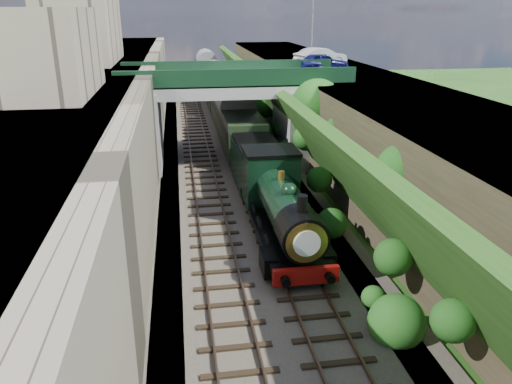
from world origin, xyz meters
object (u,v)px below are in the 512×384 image
tree (318,107)px  car_blue (323,62)px  locomotive (281,208)px  lamppost (313,25)px  road_bridge (240,109)px  car_silver (320,57)px  tender (257,168)px

tree → car_blue: size_ratio=1.59×
tree → locomotive: tree is taller
car_blue → lamppost: bearing=-10.1°
road_bridge → lamppost: bearing=48.5°
tree → lamppost: (2.55, 11.66, 4.92)m
car_silver → tree: bearing=142.9°
locomotive → car_blue: bearing=68.6°
car_blue → car_silver: bearing=-18.4°
tender → tree: bearing=36.1°
car_blue → locomotive: car_blue is taller
lamppost → car_blue: bearing=-94.8°
road_bridge → car_silver: 11.16m
car_silver → tender: bearing=129.8°
road_bridge → tender: bearing=-87.8°
lamppost → tender: (-7.26, -15.09, -7.95)m
road_bridge → lamppost: size_ratio=2.67×
road_bridge → car_silver: car_silver is taller
car_blue → tender: 13.30m
lamppost → car_blue: (-0.42, -5.01, -2.61)m
tree → car_silver: size_ratio=1.40×
lamppost → locomotive: (-7.26, -22.45, -7.67)m
car_silver → locomotive: bearing=139.0°
car_silver → tender: size_ratio=0.78×
car_blue → locomotive: 19.41m
road_bridge → tree: size_ratio=2.42×
tree → lamppost: 12.91m
lamppost → car_silver: size_ratio=1.28×
lamppost → road_bridge: bearing=-131.5°
road_bridge → car_silver: size_ratio=3.40×
road_bridge → tree: (4.97, -3.17, 0.57)m
car_blue → locomotive: (-6.84, -17.44, -5.06)m
lamppost → car_silver: lamppost is taller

